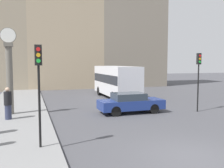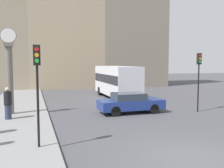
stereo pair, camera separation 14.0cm
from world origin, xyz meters
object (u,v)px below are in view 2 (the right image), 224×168
Objects in this scene: traffic_light_near at (37,75)px; street_clock at (10,73)px; bus_distant at (117,80)px; traffic_light_far at (199,70)px; sedan_car at (130,103)px; pedestrian_black_jacket at (8,103)px.

street_clock is at bearing 102.15° from traffic_light_near.
street_clock is at bearing -147.43° from bus_distant.
traffic_light_far is at bearing 23.50° from traffic_light_near.
traffic_light_far is (4.55, -1.06, 2.16)m from sedan_car.
pedestrian_black_jacket is at bearing -141.00° from bus_distant.
street_clock is (-1.50, 6.98, -0.22)m from traffic_light_near.
sedan_car is 0.58× the size of bus_distant.
traffic_light_near is at bearing -156.50° from traffic_light_far.
sedan_car is 7.92m from street_clock.
bus_distant reaches higher than sedan_car.
traffic_light_far is 0.75× the size of street_clock.
bus_distant is 8.77m from traffic_light_far.
pedestrian_black_jacket is (-0.02, -1.56, -1.64)m from street_clock.
sedan_car is 8.57m from traffic_light_near.
traffic_light_far is 2.20× the size of pedestrian_black_jacket.
traffic_light_near is (-7.49, -12.72, 1.21)m from bus_distant.
traffic_light_far is at bearing -69.08° from bus_distant.
sedan_car is 5.15m from traffic_light_far.
sedan_car is 2.37× the size of pedestrian_black_jacket.
traffic_light_far reaches higher than pedestrian_black_jacket.
street_clock reaches higher than pedestrian_black_jacket.
traffic_light_near reaches higher than traffic_light_far.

